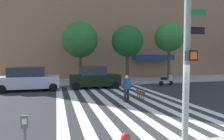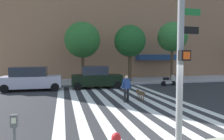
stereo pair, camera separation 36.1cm
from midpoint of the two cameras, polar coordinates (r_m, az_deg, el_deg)
The scene contains 13 objects.
ground_plane at distance 13.09m, azimuth 4.58°, elevation -8.42°, with size 160.00×160.00×0.00m, color #2B2B2D.
sidewalk_far at distance 22.55m, azimuth -3.33°, elevation -3.22°, with size 80.00×6.00×0.15m, color #A6A0A4.
crosswalk_stripes at distance 12.96m, azimuth 2.80°, elevation -8.51°, with size 7.65×13.15×0.01m.
traffic_light_pole at distance 5.97m, azimuth 20.80°, elevation 11.24°, with size 0.74×0.46×5.80m.
parking_meter_curbside at distance 4.82m, azimuth -23.71°, elevation -16.96°, with size 0.14×0.11×1.36m.
parked_car_near_curb at distance 17.96m, azimuth -21.26°, elevation -2.34°, with size 4.70×2.02×1.95m.
parked_car_behind_first at distance 18.06m, azimuth -3.95°, elevation -2.15°, with size 4.43×1.99×1.96m.
parked_scooter at distance 20.31m, azimuth 16.13°, elevation -2.94°, with size 1.63×0.57×1.11m.
street_tree_nearest at distance 21.35m, azimuth -7.84°, elevation 8.35°, with size 3.69×3.69×6.24m.
street_tree_middle at distance 22.05m, azimuth 5.55°, elevation 8.04°, with size 3.40×3.40×6.05m.
street_tree_further at distance 24.16m, azimuth 17.01°, elevation 8.85°, with size 3.34×3.34×6.58m.
pedestrian_dog_walker at distance 12.33m, azimuth 4.93°, elevation -4.79°, with size 0.71×0.31×1.64m.
dog_on_leash at distance 13.17m, azimuth 8.75°, elevation -6.41°, with size 0.38×0.99×0.65m.
Camera 2 is at (-3.86, -5.32, 2.69)m, focal length 32.51 mm.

